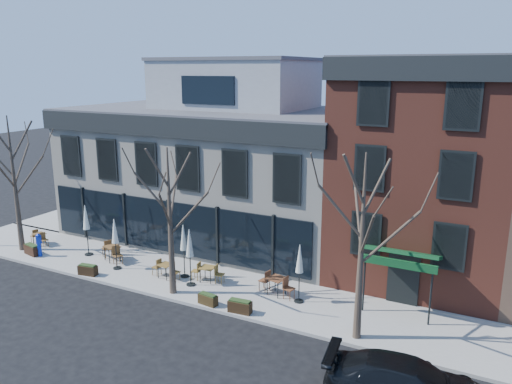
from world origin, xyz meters
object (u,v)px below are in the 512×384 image
at_px(cafe_set_0, 39,238).
at_px(umbrella_0, 86,220).
at_px(parked_sedan, 408,384).
at_px(call_box, 39,244).

xyz_separation_m(cafe_set_0, umbrella_0, (3.98, 0.06, 1.65)).
relative_size(parked_sedan, cafe_set_0, 3.23).
relative_size(parked_sedan, umbrella_0, 1.80).
relative_size(call_box, cafe_set_0, 0.84).
distance_m(parked_sedan, umbrella_0, 19.59).
xyz_separation_m(call_box, umbrella_0, (2.32, 1.42, 1.36)).
bearing_deg(call_box, cafe_set_0, 140.61).
bearing_deg(umbrella_0, call_box, -148.56).
xyz_separation_m(parked_sedan, umbrella_0, (-18.88, 5.00, 1.46)).
relative_size(parked_sedan, call_box, 3.86).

